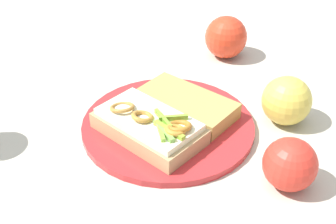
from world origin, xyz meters
name	(u,v)px	position (x,y,z in m)	size (l,w,h in m)	color
ground_plane	(168,128)	(0.00, 0.00, 0.00)	(2.00, 2.00, 0.00)	#B8B2A0
plate	(168,125)	(0.00, 0.00, 0.01)	(0.27, 0.27, 0.01)	#B72A2C
sandwich	(149,126)	(0.04, -0.01, 0.03)	(0.13, 0.18, 0.05)	tan
bread_slice_side	(186,104)	(-0.04, 0.01, 0.02)	(0.16, 0.08, 0.03)	tan
apple_0	(287,101)	(-0.10, 0.16, 0.04)	(0.08, 0.08, 0.08)	gold
apple_1	(226,37)	(-0.27, -0.01, 0.04)	(0.08, 0.08, 0.08)	red
apple_2	(290,164)	(0.04, 0.20, 0.04)	(0.07, 0.07, 0.07)	red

